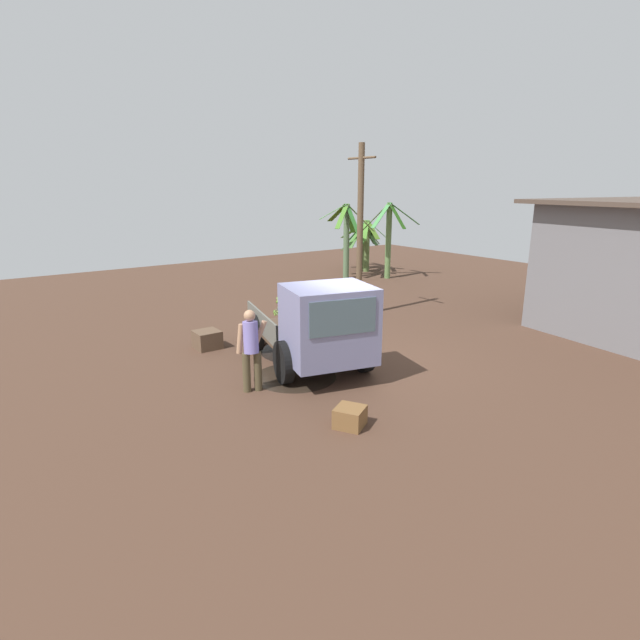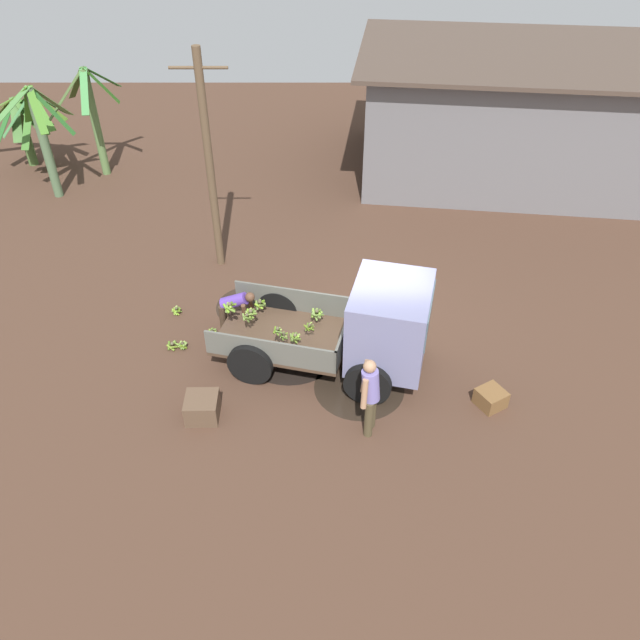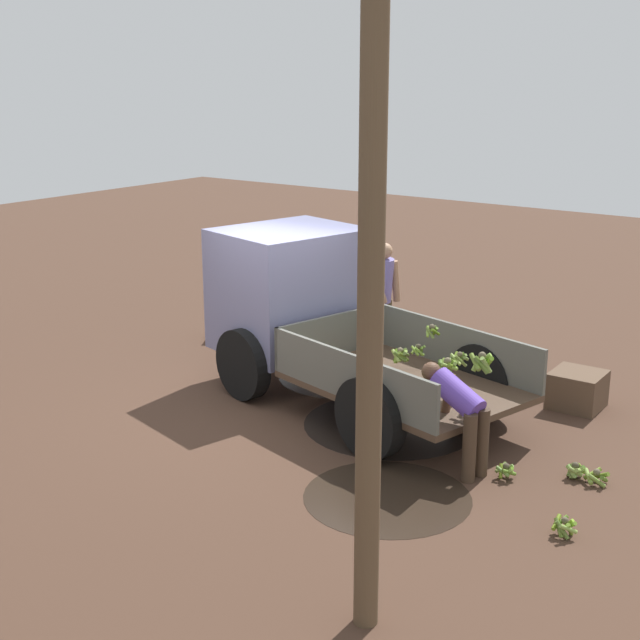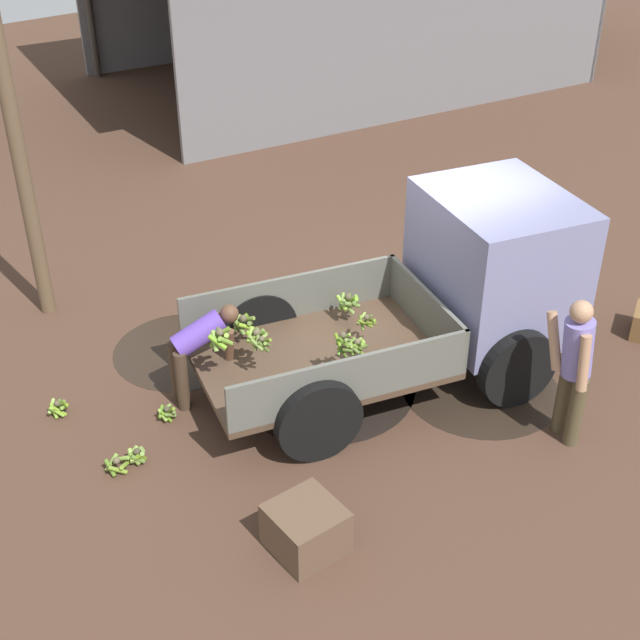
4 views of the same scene
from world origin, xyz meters
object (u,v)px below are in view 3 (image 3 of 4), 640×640
Objects in this scene: cargo_truck at (309,307)px; person_foreground_visitor at (382,294)px; banana_bunch_on_ground_0 at (597,476)px; banana_bunch_on_ground_2 at (575,470)px; banana_bunch_on_ground_1 at (506,470)px; person_worker_loading at (458,410)px; banana_bunch_on_ground_3 at (564,526)px; wooden_crate_1 at (230,327)px; wooden_crate_0 at (577,390)px; utility_pole at (371,278)px.

cargo_truck is 2.68× the size of person_foreground_visitor.
banana_bunch_on_ground_2 is (0.23, -0.00, 0.01)m from banana_bunch_on_ground_0.
person_foreground_visitor is 4.44m from banana_bunch_on_ground_1.
banana_bunch_on_ground_0 is at bearing -145.75° from person_worker_loading.
banana_bunch_on_ground_3 is at bearing 140.00° from banana_bunch_on_ground_1.
cargo_truck is 3.15m from person_worker_loading.
cargo_truck reaches higher than wooden_crate_1.
cargo_truck is 4.85m from banana_bunch_on_ground_3.
person_foreground_visitor is at bearing -31.03° from banana_bunch_on_ground_2.
banana_bunch_on_ground_3 is at bearing 166.80° from person_worker_loading.
person_worker_loading reaches higher than wooden_crate_0.
cargo_truck is at bearing -8.48° from banana_bunch_on_ground_0.
person_worker_loading is at bearing 81.83° from wooden_crate_0.
utility_pole is at bearing 139.26° from wooden_crate_1.
person_worker_loading is 4.48× the size of banana_bunch_on_ground_3.
cargo_truck reaches higher than wooden_crate_0.
utility_pole is 25.27× the size of banana_bunch_on_ground_2.
person_worker_loading is 5.08× the size of banana_bunch_on_ground_1.
utility_pole is at bearing -41.69° from person_foreground_visitor.
wooden_crate_0 is (-3.25, -1.38, -0.88)m from cargo_truck.
person_foreground_visitor is 5.95× the size of banana_bunch_on_ground_0.
utility_pole is at bearing 79.57° from banana_bunch_on_ground_0.
banana_bunch_on_ground_3 is at bearing 108.68° from wooden_crate_0.
banana_bunch_on_ground_0 is (-4.23, 0.63, -1.03)m from cargo_truck.
utility_pole is 4.02m from banana_bunch_on_ground_1.
person_worker_loading reaches higher than banana_bunch_on_ground_3.
cargo_truck reaches higher than banana_bunch_on_ground_2.
banana_bunch_on_ground_0 is 2.24m from wooden_crate_0.
wooden_crate_1 is at bearing 3.09° from wooden_crate_0.
wooden_crate_0 is at bearing -69.73° from banana_bunch_on_ground_2.
cargo_truck is 9.30× the size of wooden_crate_1.
wooden_crate_1 is (2.39, -1.08, -0.94)m from cargo_truck.
person_foreground_visitor is at bearing -165.23° from wooden_crate_1.
banana_bunch_on_ground_0 is 1.15× the size of banana_bunch_on_ground_3.
cargo_truck is 18.31× the size of banana_bunch_on_ground_3.
utility_pole reaches higher than person_worker_loading.
person_foreground_visitor is at bearing -29.64° from banana_bunch_on_ground_0.
banana_bunch_on_ground_0 is (-1.34, -0.57, -0.62)m from person_worker_loading.
cargo_truck is 7.39× the size of wooden_crate_0.
banana_bunch_on_ground_0 is 0.93m from banana_bunch_on_ground_1.
banana_bunch_on_ground_1 is (-3.33, 2.81, -0.86)m from person_foreground_visitor.
banana_bunch_on_ground_2 is (-1.11, -0.58, -0.61)m from person_worker_loading.
cargo_truck is 21.69× the size of banana_bunch_on_ground_2.
person_foreground_visitor reaches higher than banana_bunch_on_ground_0.
banana_bunch_on_ground_1 is (0.82, 0.44, 0.01)m from banana_bunch_on_ground_0.
banana_bunch_on_ground_2 is 0.43× the size of wooden_crate_1.
banana_bunch_on_ground_0 is 1.30× the size of banana_bunch_on_ground_1.
person_foreground_visitor is 5.66m from banana_bunch_on_ground_3.
person_worker_loading reaches higher than banana_bunch_on_ground_0.
utility_pole is at bearing 115.06° from person_worker_loading.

